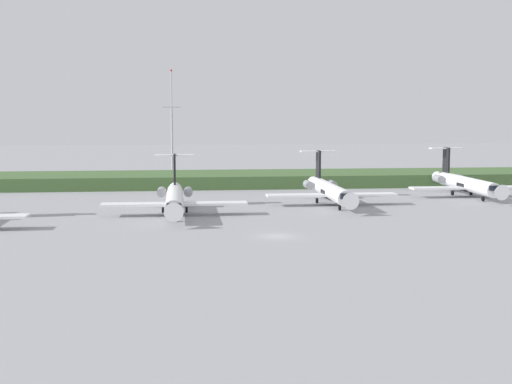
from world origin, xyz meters
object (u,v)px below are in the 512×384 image
regional_jet_fifth (466,183)px  regional_jet_fourth (330,190)px  antenna_mast (172,133)px  regional_jet_third (175,198)px

regional_jet_fifth → regional_jet_fourth: bearing=-162.4°
regional_jet_fourth → antenna_mast: size_ratio=1.15×
regional_jet_fourth → antenna_mast: bearing=116.4°
regional_jet_third → antenna_mast: size_ratio=1.15×
regional_jet_fourth → regional_jet_fifth: 30.20m
regional_jet_fifth → antenna_mast: antenna_mast is taller
regional_jet_third → regional_jet_fourth: 28.78m
regional_jet_third → regional_jet_fifth: 58.97m
regional_jet_fourth → regional_jet_fifth: bearing=17.6°
regional_jet_fifth → antenna_mast: (-56.93, 47.53, 8.56)m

